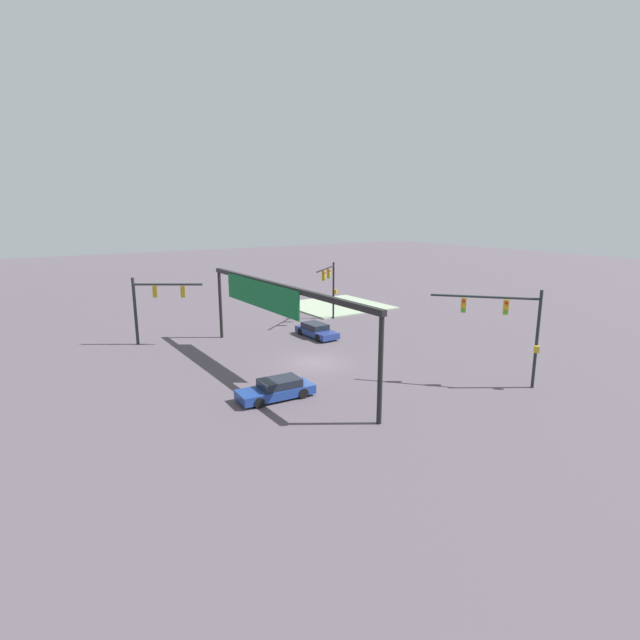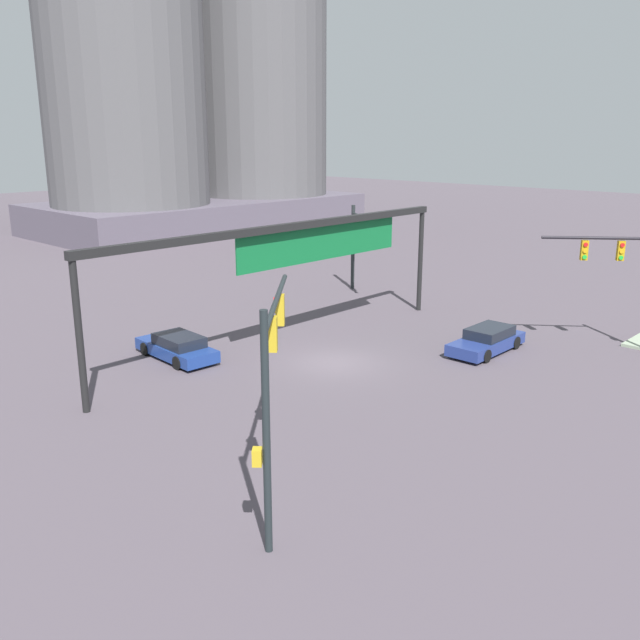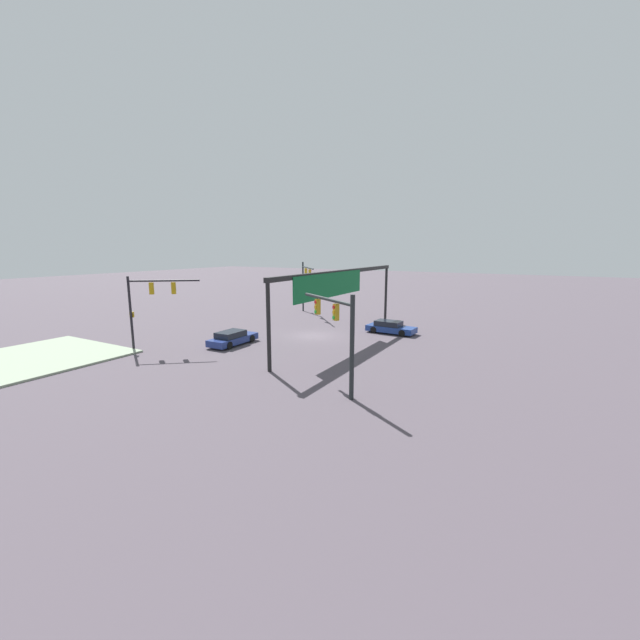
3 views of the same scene
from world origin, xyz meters
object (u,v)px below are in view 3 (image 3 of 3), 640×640
object	(u,v)px
traffic_signal_near_corner	(148,299)
traffic_signal_opposite_side	(339,325)
traffic_signal_cross_street	(306,279)
sedan_car_waiting_far	(390,327)
sedan_car_approaching	(232,338)

from	to	relation	value
traffic_signal_near_corner	traffic_signal_opposite_side	xyz separation A→B (m)	(0.93, 17.60, -0.26)
traffic_signal_opposite_side	traffic_signal_cross_street	world-z (taller)	traffic_signal_cross_street
traffic_signal_cross_street	sedan_car_waiting_far	bearing A→B (deg)	23.06
traffic_signal_cross_street	sedan_car_waiting_far	xyz separation A→B (m)	(6.26, 13.56, -3.82)
traffic_signal_opposite_side	traffic_signal_cross_street	bearing A→B (deg)	-20.84
sedan_car_approaching	sedan_car_waiting_far	xyz separation A→B (m)	(-11.17, 10.16, 0.00)
traffic_signal_cross_street	sedan_car_waiting_far	distance (m)	15.41
traffic_signal_cross_street	traffic_signal_near_corner	bearing A→B (deg)	-45.38
traffic_signal_opposite_side	sedan_car_approaching	size ratio (longest dim) A/B	1.22
sedan_car_waiting_far	traffic_signal_opposite_side	bearing A→B (deg)	-77.16
traffic_signal_near_corner	traffic_signal_cross_street	bearing A→B (deg)	48.40
traffic_signal_cross_street	traffic_signal_opposite_side	bearing A→B (deg)	-6.61
traffic_signal_opposite_side	traffic_signal_near_corner	bearing A→B (deg)	30.57
traffic_signal_near_corner	sedan_car_waiting_far	bearing A→B (deg)	8.35
traffic_signal_cross_street	sedan_car_approaching	xyz separation A→B (m)	(17.43, 3.39, -3.82)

